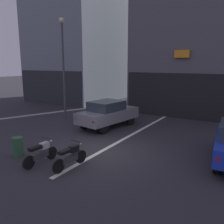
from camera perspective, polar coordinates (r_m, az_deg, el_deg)
name	(u,v)px	position (r m, az deg, el deg)	size (l,w,h in m)	color
ground_plane	(100,152)	(10.79, -2.78, -9.48)	(120.00, 120.00, 0.00)	#2B2B30
lane_centre_line	(152,124)	(15.87, 9.60, -2.73)	(0.20, 18.00, 0.01)	silver
building_corner_left	(80,46)	(27.16, -7.71, 15.48)	(8.10, 9.38, 11.61)	gray
car_grey_crossing_near	(108,113)	(14.61, -1.02, -0.25)	(2.31, 4.31, 1.64)	black
street_lamp	(63,59)	(16.90, -11.61, 12.28)	(0.36, 0.36, 6.84)	#47474C
motorcycle_silver_row_leftmost	(41,153)	(9.81, -16.65, -9.30)	(0.55, 1.67, 0.98)	black
motorcycle_black_row_left_mid	(70,156)	(9.21, -9.92, -10.37)	(0.55, 1.67, 0.98)	black
trash_bin	(18,147)	(10.86, -21.59, -7.79)	(0.44, 0.44, 0.85)	#2D5938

